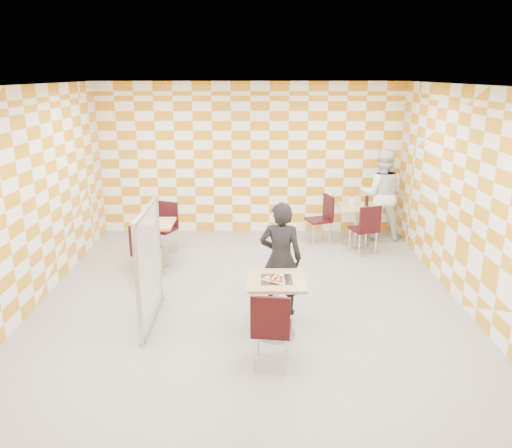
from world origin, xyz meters
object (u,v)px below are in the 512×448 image
at_px(second_table, 357,219).
at_px(chair_empty_near, 145,247).
at_px(partition, 149,265).
at_px(main_table, 276,297).
at_px(sport_bottle, 352,201).
at_px(chair_main_front, 271,325).
at_px(chair_second_front, 367,226).
at_px(chair_empty_far, 165,223).
at_px(man_white, 381,194).
at_px(chair_second_side, 323,215).
at_px(man_dark, 281,259).
at_px(soda_bottle, 367,201).
at_px(empty_table, 153,236).

xyz_separation_m(second_table, chair_empty_near, (-3.64, -1.70, 0.04)).
bearing_deg(partition, second_table, 43.38).
bearing_deg(second_table, main_table, -115.81).
bearing_deg(second_table, sport_bottle, 144.26).
distance_m(main_table, chair_empty_near, 2.64).
relative_size(main_table, sport_bottle, 3.75).
xyz_separation_m(chair_main_front, chair_second_front, (1.82, 3.64, 0.00)).
bearing_deg(chair_empty_far, chair_empty_near, -94.15).
bearing_deg(man_white, chair_second_front, 74.51).
bearing_deg(chair_second_side, chair_empty_far, -169.63).
distance_m(partition, sport_bottle, 4.49).
xyz_separation_m(chair_empty_near, partition, (0.37, -1.40, 0.25)).
height_order(chair_second_front, man_dark, man_dark).
height_order(chair_empty_far, sport_bottle, sport_bottle).
height_order(chair_main_front, soda_bottle, soda_bottle).
bearing_deg(chair_empty_near, sport_bottle, 26.50).
bearing_deg(man_white, man_dark, 67.35).
xyz_separation_m(main_table, partition, (-1.61, 0.35, 0.28)).
height_order(second_table, partition, partition).
bearing_deg(chair_second_side, chair_main_front, -104.64).
height_order(second_table, man_dark, man_dark).
xyz_separation_m(main_table, chair_second_side, (1.05, 3.58, 0.04)).
distance_m(empty_table, partition, 2.09).
xyz_separation_m(chair_empty_near, man_dark, (2.06, -1.13, 0.24)).
distance_m(chair_empty_near, man_dark, 2.36).
distance_m(chair_second_side, man_white, 1.24).
distance_m(chair_empty_near, soda_bottle, 4.20).
relative_size(main_table, chair_second_front, 0.81).
relative_size(second_table, man_dark, 0.48).
relative_size(empty_table, partition, 0.48).
distance_m(chair_second_front, chair_second_side, 0.98).
xyz_separation_m(sport_bottle, soda_bottle, (0.27, -0.05, 0.01)).
bearing_deg(chair_empty_far, chair_second_side, 10.37).
xyz_separation_m(chair_second_side, partition, (-2.66, -3.22, 0.25)).
bearing_deg(chair_second_side, main_table, -106.33).
relative_size(chair_empty_near, soda_bottle, 4.02).
xyz_separation_m(man_white, sport_bottle, (-0.63, -0.32, -0.05)).
bearing_deg(man_dark, chair_main_front, 90.39).
height_order(main_table, man_dark, man_dark).
bearing_deg(sport_bottle, chair_empty_far, -172.10).
height_order(main_table, soda_bottle, soda_bottle).
relative_size(sport_bottle, soda_bottle, 0.87).
bearing_deg(empty_table, main_table, -50.41).
height_order(man_dark, soda_bottle, man_dark).
bearing_deg(empty_table, chair_second_front, 7.44).
xyz_separation_m(partition, soda_bottle, (3.45, 3.11, 0.06)).
distance_m(chair_main_front, soda_bottle, 4.66).
distance_m(second_table, partition, 4.52).
bearing_deg(man_dark, second_table, -111.82).
relative_size(man_white, soda_bottle, 7.73).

